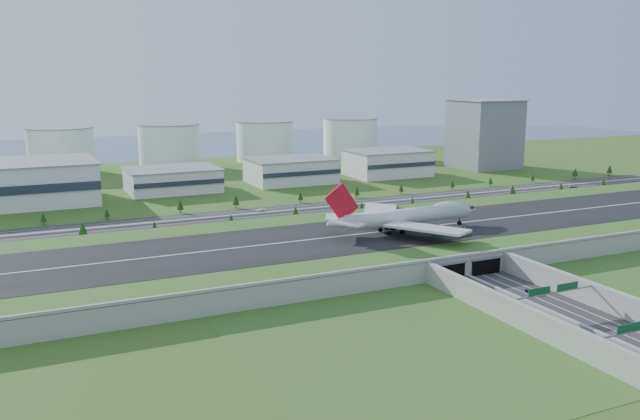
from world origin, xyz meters
name	(u,v)px	position (x,y,z in m)	size (l,w,h in m)	color
ground	(400,247)	(0.00, 0.00, 0.00)	(1200.00, 1200.00, 0.00)	#425D1D
airfield_deck	(400,238)	(0.00, -0.09, 4.12)	(520.00, 100.00, 9.20)	gray
underpass_road	(562,308)	(0.00, -99.42, 3.43)	(38.80, 120.40, 8.00)	#28282B
sign_gantry_near	(553,294)	(0.00, -95.04, 6.95)	(38.70, 0.70, 9.80)	gray
north_expressway	(314,209)	(0.00, 95.00, 0.06)	(560.00, 36.00, 0.12)	#28282B
tree_row	(345,199)	(19.85, 93.77, 4.45)	(499.34, 48.47, 8.44)	#3D2819
hangar_mid_a	(173,180)	(-60.00, 190.00, 7.50)	(58.00, 42.00, 15.00)	silver
hangar_mid_b	(291,171)	(25.00, 190.00, 8.50)	(58.00, 42.00, 17.00)	silver
hangar_mid_c	(387,163)	(105.00, 190.00, 9.50)	(58.00, 42.00, 19.00)	silver
office_tower	(484,134)	(200.00, 195.00, 27.50)	(46.00, 46.00, 55.00)	slate
fuel_tank_a	(61,151)	(-120.00, 310.00, 17.50)	(50.00, 50.00, 35.00)	white
fuel_tank_b	(169,146)	(-35.00, 310.00, 17.50)	(50.00, 50.00, 35.00)	white
fuel_tank_c	(265,141)	(50.00, 310.00, 17.50)	(50.00, 50.00, 35.00)	white
fuel_tank_d	(350,137)	(135.00, 310.00, 17.50)	(50.00, 50.00, 35.00)	white
bay_water	(167,145)	(0.00, 480.00, 0.03)	(1200.00, 260.00, 0.06)	#3D5775
boeing_747	(405,216)	(0.42, -3.36, 14.92)	(79.41, 75.06, 24.55)	silver
car_0	(496,301)	(-9.91, -78.85, 0.78)	(1.56, 3.88, 1.32)	silver
car_1	(621,354)	(-7.86, -129.74, 0.96)	(1.77, 5.08, 1.67)	white
car_2	(532,291)	(8.65, -76.21, 0.90)	(2.60, 5.63, 1.57)	#100E48
car_5	(347,201)	(26.46, 104.26, 0.97)	(1.80, 5.16, 1.70)	black
car_6	(572,186)	(192.54, 88.43, 0.95)	(2.76, 5.98, 1.66)	#BABABF
car_7	(260,210)	(-30.12, 101.84, 0.93)	(2.28, 5.61, 1.63)	white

